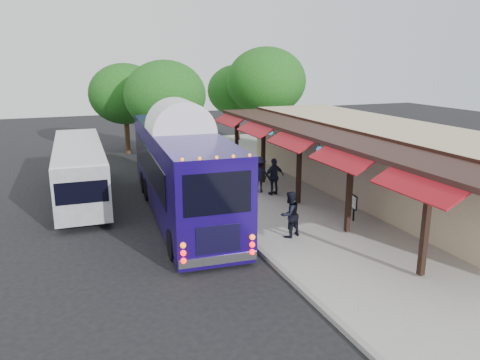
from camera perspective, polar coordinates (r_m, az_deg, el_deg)
name	(u,v)px	position (r m, az deg, el deg)	size (l,w,h in m)	color
ground	(257,251)	(16.97, 2.06, -8.61)	(90.00, 90.00, 0.00)	black
sidewalk	(321,203)	(22.46, 9.81, -2.74)	(10.00, 40.00, 0.15)	#9E9B93
curb	(222,215)	(20.45, -2.24, -4.27)	(0.20, 40.00, 0.16)	gray
station_shelter	(383,161)	(23.90, 16.98, 2.28)	(8.15, 20.00, 3.60)	tan
coach_bus	(181,166)	(20.42, -7.22, 1.65)	(3.41, 12.62, 4.00)	#17075C
city_bus	(80,169)	(23.99, -18.96, 1.33)	(2.51, 10.19, 2.72)	gray
ped_a	(232,189)	(20.52, -1.03, -1.08)	(0.72, 0.47, 1.97)	black
ped_b	(290,214)	(17.63, 6.08, -4.19)	(0.86, 0.67, 1.76)	black
ped_c	(274,177)	(22.98, 4.19, 0.41)	(1.07, 0.45, 1.83)	black
ped_d	(260,174)	(23.40, 2.39, 0.68)	(1.17, 0.68, 1.82)	black
sign_board	(354,204)	(19.81, 13.75, -2.81)	(0.15, 0.50, 1.11)	black
tree_left	(165,95)	(30.40, -9.12, 10.14)	(5.17, 5.17, 6.62)	#382314
tree_mid	(238,91)	(38.50, -0.29, 10.85)	(4.87, 4.87, 6.24)	#382314
tree_right	(266,81)	(35.54, 3.21, 11.93)	(5.90, 5.90, 7.55)	#382314
tree_far	(125,94)	(34.37, -13.87, 10.15)	(5.00, 5.00, 6.40)	#382314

